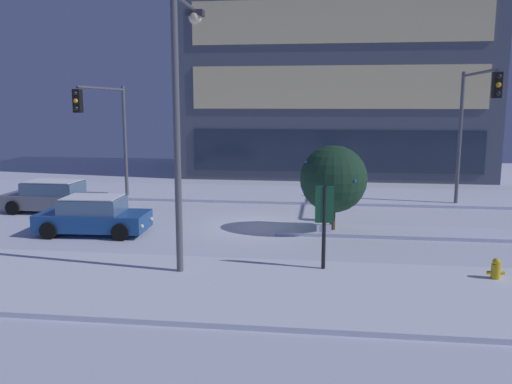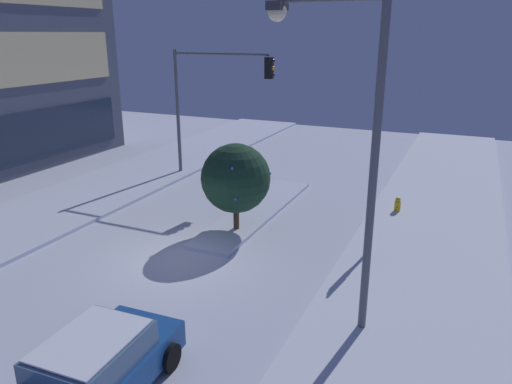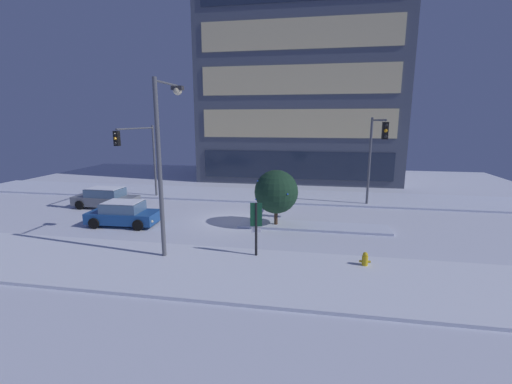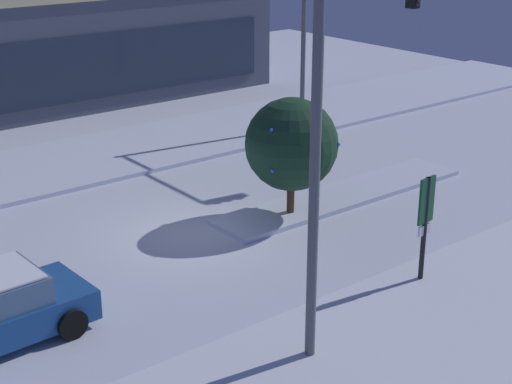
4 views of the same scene
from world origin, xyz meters
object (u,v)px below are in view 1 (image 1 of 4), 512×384
Objects in this scene: car_near at (93,216)px; car_far at (54,197)px; street_lamp_arched at (183,97)px; parking_info_sign at (324,218)px; traffic_light_corner_far_right at (474,113)px; traffic_light_corner_far_left at (107,120)px; decorated_tree_median at (333,179)px; fire_hydrant at (496,271)px.

car_near is 5.29m from car_far.
street_lamp_arched reaches higher than parking_info_sign.
street_lamp_arched is (-10.81, -9.51, 0.64)m from traffic_light_corner_far_right.
car_near is 0.91× the size of car_far.
traffic_light_corner_far_right reaches higher than traffic_light_corner_far_left.
car_far is 12.25m from street_lamp_arched.
decorated_tree_median reaches higher than car_near.
parking_info_sign is (12.68, -7.55, 0.98)m from car_far.
traffic_light_corner_far_left is 11.41m from street_lamp_arched.
street_lamp_arched reaches higher than traffic_light_corner_far_right.
decorated_tree_median is at bearing 68.96° from traffic_light_corner_far_left.
car_near is 1.26× the size of decorated_tree_median.
traffic_light_corner_far_right is at bearing 90.39° from traffic_light_corner_far_left.
parking_info_sign is (4.25, 0.08, -3.59)m from street_lamp_arched.
street_lamp_arched is 7.59m from decorated_tree_median.
decorated_tree_median is (-6.22, -4.34, -2.48)m from traffic_light_corner_far_right.
fire_hydrant is (15.54, -9.62, -3.90)m from traffic_light_corner_far_left.
traffic_light_corner_far_left is 11.94m from decorated_tree_median.
traffic_light_corner_far_right is (15.55, 5.69, 3.94)m from car_near.
fire_hydrant is at bearing -49.78° from decorated_tree_median.
car_far is 13.32m from decorated_tree_median.
traffic_light_corner_far_left is 8.08× the size of fire_hydrant.
traffic_light_corner_far_left is at bearing -89.61° from traffic_light_corner_far_right.
parking_info_sign is at bearing -34.77° from traffic_light_corner_far_right.
traffic_light_corner_far_right is 0.80× the size of street_lamp_arched.
parking_info_sign is at bearing 176.46° from fire_hydrant.
traffic_light_corner_far_right is 14.41m from street_lamp_arched.
street_lamp_arched reaches higher than car_near.
car_near is 5.93× the size of fire_hydrant.
street_lamp_arched is 11.07× the size of fire_hydrant.
parking_info_sign is at bearing -25.06° from car_near.
fire_hydrant is at bearing -99.89° from parking_info_sign.
fire_hydrant is (17.58, -7.85, -0.36)m from car_far.
traffic_light_corner_far_left is 14.37m from parking_info_sign.
fire_hydrant is at bearing 157.60° from car_far.
parking_info_sign is (10.64, -9.32, -2.56)m from traffic_light_corner_far_left.
traffic_light_corner_far_right is 8.89× the size of fire_hydrant.
fire_hydrant is at bearing -91.38° from street_lamp_arched.
street_lamp_arched is at bearing -48.64° from traffic_light_corner_far_right.
traffic_light_corner_far_left is at bearing 42.43° from parking_info_sign.
street_lamp_arched reaches higher than traffic_light_corner_far_left.
traffic_light_corner_far_left reaches higher than car_near.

